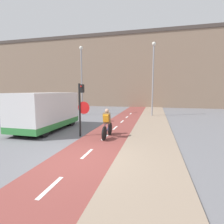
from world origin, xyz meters
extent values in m
plane|color=slate|center=(0.00, 0.00, 0.00)|extent=(120.00, 120.00, 0.00)
cube|color=brown|center=(0.00, 0.00, 0.01)|extent=(2.42, 60.00, 0.02)
cube|color=white|center=(0.00, -2.00, 0.02)|extent=(0.12, 1.10, 0.00)
cube|color=white|center=(0.00, 0.50, 0.02)|extent=(0.12, 1.10, 0.00)
cube|color=white|center=(0.00, 3.00, 0.02)|extent=(0.12, 1.10, 0.00)
cube|color=white|center=(0.00, 5.50, 0.02)|extent=(0.12, 1.10, 0.00)
cube|color=white|center=(0.00, 8.00, 0.02)|extent=(0.12, 1.10, 0.00)
cube|color=white|center=(0.00, 10.50, 0.02)|extent=(0.12, 1.10, 0.00)
cube|color=white|center=(0.00, 13.00, 0.02)|extent=(0.12, 1.10, 0.00)
cube|color=gray|center=(2.41, 0.00, 0.03)|extent=(2.40, 60.00, 0.05)
cube|color=#89705B|center=(0.00, 23.61, 5.42)|extent=(60.00, 5.00, 10.85)
cube|color=#473D38|center=(0.00, 23.61, 11.10)|extent=(60.00, 5.20, 0.50)
cylinder|color=black|center=(-1.41, 3.00, 1.44)|extent=(0.11, 0.11, 2.89)
cube|color=black|center=(-1.26, 3.00, 2.62)|extent=(0.20, 0.20, 0.44)
sphere|color=red|center=(-1.26, 2.89, 2.73)|extent=(0.09, 0.09, 0.09)
cone|color=red|center=(-1.18, 2.99, 1.59)|extent=(0.67, 0.01, 0.67)
cone|color=silver|center=(-1.18, 3.00, 1.59)|extent=(0.60, 0.02, 0.60)
cylinder|color=gray|center=(-4.85, 11.20, 3.33)|extent=(0.14, 0.14, 6.67)
sphere|color=silver|center=(-4.85, 11.20, 6.78)|extent=(0.36, 0.36, 0.36)
cylinder|color=gray|center=(2.28, 11.96, 3.41)|extent=(0.14, 0.14, 6.82)
sphere|color=silver|center=(2.28, 11.96, 6.93)|extent=(0.36, 0.36, 0.36)
cylinder|color=black|center=(0.11, 2.54, 0.36)|extent=(0.07, 0.72, 0.72)
cylinder|color=black|center=(0.11, 3.68, 0.36)|extent=(0.07, 0.72, 0.72)
cylinder|color=navy|center=(0.11, 3.33, 0.55)|extent=(0.04, 0.72, 0.44)
cylinder|color=navy|center=(0.11, 2.80, 0.57)|extent=(0.04, 0.38, 0.47)
cylinder|color=navy|center=(0.11, 3.15, 0.77)|extent=(0.04, 1.06, 0.07)
cylinder|color=navy|center=(0.11, 2.76, 0.35)|extent=(0.04, 0.43, 0.05)
cylinder|color=black|center=(0.11, 3.68, 0.80)|extent=(0.46, 0.03, 0.03)
cube|color=brown|center=(0.11, 3.02, 1.07)|extent=(0.36, 0.31, 0.59)
sphere|color=tan|center=(0.11, 3.06, 1.45)|extent=(0.22, 0.22, 0.22)
cylinder|color=#232328|center=(0.01, 2.99, 0.62)|extent=(0.04, 0.07, 0.45)
cylinder|color=#232328|center=(0.21, 2.99, 0.62)|extent=(0.04, 0.07, 0.45)
cube|color=orange|center=(0.11, 2.84, 1.09)|extent=(0.28, 0.23, 0.39)
cube|color=silver|center=(-4.14, 3.93, 1.31)|extent=(2.13, 4.83, 2.13)
cube|color=#33843D|center=(-4.14, 3.93, 0.42)|extent=(2.14, 4.84, 0.36)
cube|color=black|center=(-4.14, 6.32, 1.68)|extent=(1.91, 0.04, 0.70)
cylinder|color=black|center=(-5.10, 5.50, 0.35)|extent=(0.18, 0.70, 0.70)
cylinder|color=black|center=(-3.19, 5.50, 0.35)|extent=(0.18, 0.70, 0.70)
cylinder|color=black|center=(-5.10, 2.36, 0.35)|extent=(0.18, 0.70, 0.70)
cylinder|color=black|center=(-3.19, 2.36, 0.35)|extent=(0.18, 0.70, 0.70)
camera|label=1|loc=(2.57, -5.74, 2.51)|focal=28.00mm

